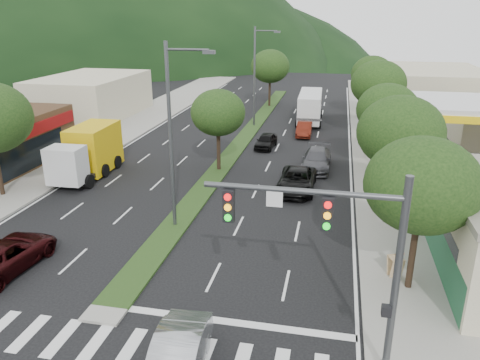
% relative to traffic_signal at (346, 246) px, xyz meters
% --- Properties ---
extents(ground, '(160.00, 160.00, 0.00)m').
position_rel_traffic_signal_xyz_m(ground, '(-9.03, 1.54, -4.65)').
color(ground, black).
rests_on(ground, ground).
extents(sidewalk_right, '(5.00, 90.00, 0.15)m').
position_rel_traffic_signal_xyz_m(sidewalk_right, '(3.47, 26.54, -4.57)').
color(sidewalk_right, gray).
rests_on(sidewalk_right, ground).
extents(sidewalk_left, '(6.00, 90.00, 0.15)m').
position_rel_traffic_signal_xyz_m(sidewalk_left, '(-22.03, 26.54, -4.57)').
color(sidewalk_left, gray).
rests_on(sidewalk_left, ground).
extents(median, '(1.60, 56.00, 0.12)m').
position_rel_traffic_signal_xyz_m(median, '(-9.03, 29.54, -4.59)').
color(median, '#203B15').
rests_on(median, ground).
extents(crosswalk, '(19.00, 2.20, 0.01)m').
position_rel_traffic_signal_xyz_m(crosswalk, '(-9.03, -0.46, -4.64)').
color(crosswalk, silver).
rests_on(crosswalk, ground).
extents(traffic_signal, '(6.12, 0.40, 7.00)m').
position_rel_traffic_signal_xyz_m(traffic_signal, '(0.00, 0.00, 0.00)').
color(traffic_signal, '#47494C').
rests_on(traffic_signal, ground).
extents(bldg_left_far, '(9.00, 14.00, 4.60)m').
position_rel_traffic_signal_xyz_m(bldg_left_far, '(-28.03, 35.54, -2.35)').
color(bldg_left_far, beige).
rests_on(bldg_left_far, ground).
extents(bldg_right_far, '(10.00, 16.00, 5.20)m').
position_rel_traffic_signal_xyz_m(bldg_right_far, '(10.47, 45.54, -2.05)').
color(bldg_right_far, beige).
rests_on(bldg_right_far, ground).
extents(hill_far, '(176.00, 132.00, 82.00)m').
position_rel_traffic_signal_xyz_m(hill_far, '(-89.03, 111.54, -4.65)').
color(hill_far, black).
rests_on(hill_far, ground).
extents(tree_r_a, '(4.60, 4.60, 6.63)m').
position_rel_traffic_signal_xyz_m(tree_r_a, '(2.97, 5.54, 0.17)').
color(tree_r_a, black).
rests_on(tree_r_a, sidewalk_right).
extents(tree_r_b, '(4.80, 4.80, 6.94)m').
position_rel_traffic_signal_xyz_m(tree_r_b, '(2.97, 13.54, 0.39)').
color(tree_r_b, black).
rests_on(tree_r_b, sidewalk_right).
extents(tree_r_c, '(4.40, 4.40, 6.48)m').
position_rel_traffic_signal_xyz_m(tree_r_c, '(2.97, 21.54, 0.10)').
color(tree_r_c, black).
rests_on(tree_r_c, sidewalk_right).
extents(tree_r_d, '(5.00, 5.00, 7.17)m').
position_rel_traffic_signal_xyz_m(tree_r_d, '(2.97, 31.54, 0.54)').
color(tree_r_d, black).
rests_on(tree_r_d, sidewalk_right).
extents(tree_r_e, '(4.60, 4.60, 6.71)m').
position_rel_traffic_signal_xyz_m(tree_r_e, '(2.97, 41.54, 0.25)').
color(tree_r_e, black).
rests_on(tree_r_e, sidewalk_right).
extents(tree_med_near, '(4.00, 4.00, 6.02)m').
position_rel_traffic_signal_xyz_m(tree_med_near, '(-9.03, 19.54, -0.22)').
color(tree_med_near, black).
rests_on(tree_med_near, median).
extents(tree_med_far, '(4.80, 4.80, 6.94)m').
position_rel_traffic_signal_xyz_m(tree_med_far, '(-9.03, 45.54, 0.36)').
color(tree_med_far, black).
rests_on(tree_med_far, median).
extents(streetlight_near, '(2.60, 0.25, 10.00)m').
position_rel_traffic_signal_xyz_m(streetlight_near, '(-8.82, 9.54, 0.94)').
color(streetlight_near, '#47494C').
rests_on(streetlight_near, ground).
extents(streetlight_mid, '(2.60, 0.25, 10.00)m').
position_rel_traffic_signal_xyz_m(streetlight_mid, '(-8.82, 34.54, 0.94)').
color(streetlight_mid, '#47494C').
rests_on(streetlight_mid, ground).
extents(sedan_silver, '(1.90, 4.62, 1.49)m').
position_rel_traffic_signal_xyz_m(sedan_silver, '(-5.10, -1.46, -3.90)').
color(sedan_silver, '#989B9F').
rests_on(sedan_silver, ground).
extents(suv_maroon, '(2.83, 5.38, 1.44)m').
position_rel_traffic_signal_xyz_m(suv_maroon, '(-15.12, 3.54, -3.92)').
color(suv_maroon, black).
rests_on(suv_maroon, ground).
extents(car_queue_a, '(1.78, 3.81, 1.26)m').
position_rel_traffic_signal_xyz_m(car_queue_a, '(-6.50, 26.48, -4.01)').
color(car_queue_a, black).
rests_on(car_queue_a, ground).
extents(car_queue_b, '(2.20, 5.14, 1.48)m').
position_rel_traffic_signal_xyz_m(car_queue_b, '(-1.82, 21.48, -3.91)').
color(car_queue_b, '#45454A').
rests_on(car_queue_b, ground).
extents(car_queue_c, '(1.47, 4.05, 1.33)m').
position_rel_traffic_signal_xyz_m(car_queue_c, '(-3.54, 31.48, -3.98)').
color(car_queue_c, '#56180E').
rests_on(car_queue_c, ground).
extents(car_queue_d, '(2.41, 5.15, 1.43)m').
position_rel_traffic_signal_xyz_m(car_queue_d, '(-2.86, 16.48, -3.93)').
color(car_queue_d, black).
rests_on(car_queue_d, ground).
extents(box_truck, '(2.94, 7.17, 3.50)m').
position_rel_traffic_signal_xyz_m(box_truck, '(-18.03, 16.68, -2.99)').
color(box_truck, silver).
rests_on(box_truck, ground).
extents(motorhome, '(2.80, 8.32, 3.17)m').
position_rel_traffic_signal_xyz_m(motorhome, '(-3.45, 37.76, -2.96)').
color(motorhome, silver).
rests_on(motorhome, ground).
extents(a_frame_sign, '(0.77, 0.82, 1.29)m').
position_rel_traffic_signal_xyz_m(a_frame_sign, '(2.47, 6.29, -3.93)').
color(a_frame_sign, tan).
rests_on(a_frame_sign, sidewalk_right).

